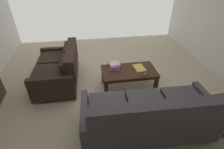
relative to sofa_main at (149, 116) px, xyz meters
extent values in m
cube|color=beige|center=(0.41, -1.09, -0.37)|extent=(5.34, 5.96, 0.01)
cylinder|color=black|center=(-0.84, -0.39, -0.34)|extent=(0.05, 0.05, 0.06)
cylinder|color=black|center=(0.81, -0.45, -0.34)|extent=(0.05, 0.05, 0.06)
cylinder|color=black|center=(-0.82, 0.31, -0.34)|extent=(0.05, 0.05, 0.06)
cube|color=#4C474C|center=(0.00, -0.07, -0.12)|extent=(1.84, 0.88, 0.37)
cube|color=#4C474C|center=(-0.61, -0.07, 0.11)|extent=(0.59, 0.74, 0.10)
cube|color=#4C474C|center=(0.00, -0.09, 0.11)|extent=(0.59, 0.74, 0.10)
cube|color=#4C474C|center=(0.60, -0.11, 0.11)|extent=(0.59, 0.74, 0.10)
cube|color=#4C474C|center=(0.01, 0.28, 0.26)|extent=(1.82, 0.24, 0.49)
cube|color=#4C474C|center=(-0.60, 0.19, 0.26)|extent=(0.55, 0.14, 0.36)
cube|color=#4C474C|center=(0.01, 0.17, 0.26)|extent=(0.55, 0.14, 0.36)
cube|color=#4C474C|center=(0.61, 0.15, 0.26)|extent=(0.55, 0.14, 0.36)
cube|color=#4C474C|center=(-0.96, -0.04, -0.05)|extent=(0.13, 0.82, 0.53)
cube|color=#4C474C|center=(0.95, -0.10, -0.05)|extent=(0.13, 0.82, 0.53)
cylinder|color=black|center=(1.89, -2.13, -0.34)|extent=(0.05, 0.05, 0.06)
cylinder|color=black|center=(1.91, -1.09, -0.34)|extent=(0.05, 0.05, 0.06)
cylinder|color=black|center=(1.17, -2.12, -0.34)|extent=(0.05, 0.05, 0.06)
cylinder|color=black|center=(1.19, -1.08, -0.34)|extent=(0.05, 0.05, 0.06)
cube|color=#33231C|center=(1.54, -1.61, -0.13)|extent=(0.86, 1.21, 0.35)
cube|color=#33231C|center=(1.56, -1.91, 0.10)|extent=(0.75, 0.57, 0.10)
cube|color=#33231C|center=(1.57, -1.31, 0.10)|extent=(0.75, 0.57, 0.10)
cube|color=#33231C|center=(1.18, -1.60, 0.23)|extent=(0.20, 1.20, 0.46)
cube|color=#33231C|center=(1.28, -1.90, 0.23)|extent=(0.13, 0.54, 0.32)
cube|color=#33231C|center=(1.29, -1.30, 0.23)|extent=(0.13, 0.54, 0.32)
cube|color=#33231C|center=(1.53, -2.26, -0.06)|extent=(0.85, 0.11, 0.51)
cube|color=#33231C|center=(1.55, -0.96, -0.06)|extent=(0.85, 0.11, 0.51)
cube|color=#3D2316|center=(0.02, -1.19, 0.05)|extent=(1.12, 0.61, 0.04)
cube|color=#3D2316|center=(0.02, -1.19, 0.00)|extent=(1.03, 0.55, 0.05)
cube|color=#3D2316|center=(-0.49, -1.45, -0.17)|extent=(0.07, 0.07, 0.40)
cube|color=#3D2316|center=(0.53, -1.45, -0.17)|extent=(0.07, 0.07, 0.40)
cube|color=#3D2316|center=(-0.49, -0.92, -0.17)|extent=(0.07, 0.07, 0.40)
cube|color=#3D2316|center=(0.53, -0.92, -0.17)|extent=(0.07, 0.07, 0.40)
cylinder|color=brown|center=(-1.15, -0.06, -0.09)|extent=(0.04, 0.04, 0.55)
cube|color=#996699|center=(0.30, -1.34, 0.08)|extent=(0.25, 0.32, 0.03)
cube|color=#996699|center=(0.30, -1.35, 0.11)|extent=(0.20, 0.23, 0.02)
cube|color=#996699|center=(0.31, -1.36, 0.13)|extent=(0.23, 0.31, 0.02)
cube|color=silver|center=(0.30, -1.36, 0.16)|extent=(0.24, 0.25, 0.03)
cube|color=black|center=(-0.26, -0.98, 0.08)|extent=(0.15, 0.14, 0.02)
cube|color=#59595B|center=(-0.26, -0.98, 0.09)|extent=(0.10, 0.10, 0.00)
cube|color=#E0CC4C|center=(-0.21, -1.25, 0.07)|extent=(0.24, 0.33, 0.01)
camera|label=1|loc=(0.82, 1.64, 1.94)|focal=26.99mm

